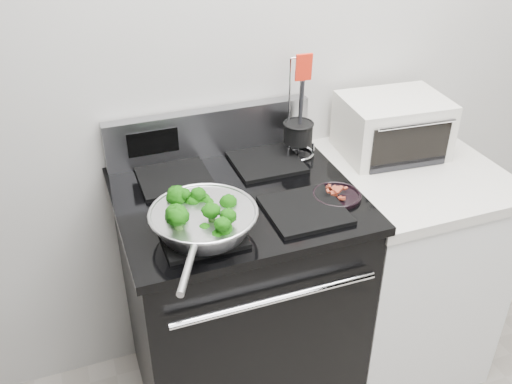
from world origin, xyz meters
name	(u,v)px	position (x,y,z in m)	size (l,w,h in m)	color
back_wall	(284,37)	(0.00, 1.75, 1.35)	(4.00, 0.02, 2.70)	beige
gas_range	(238,299)	(-0.30, 1.41, 0.49)	(0.79, 0.69, 1.13)	black
counter	(397,265)	(0.39, 1.41, 0.46)	(0.62, 0.68, 0.92)	white
skillet	(204,220)	(-0.46, 1.23, 1.00)	(0.32, 0.49, 0.07)	silver
broccoli_pile	(203,214)	(-0.46, 1.24, 1.02)	(0.25, 0.25, 0.09)	black
bacon_plate	(337,193)	(0.00, 1.28, 0.97)	(0.16, 0.16, 0.04)	black
utensil_holder	(298,138)	(0.00, 1.60, 1.02)	(0.13, 0.13, 0.39)	silver
toaster_oven	(392,126)	(0.37, 1.55, 1.03)	(0.40, 0.32, 0.22)	beige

